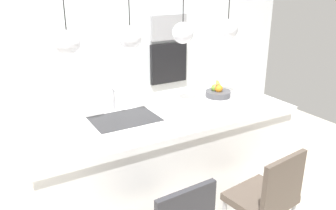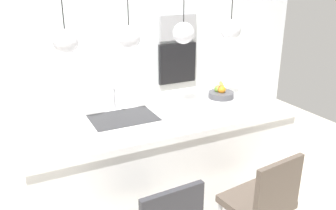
{
  "view_description": "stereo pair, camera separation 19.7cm",
  "coord_description": "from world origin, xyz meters",
  "px_view_note": "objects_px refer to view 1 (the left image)",
  "views": [
    {
      "loc": [
        -1.36,
        -2.52,
        2.07
      ],
      "look_at": [
        0.1,
        0.0,
        1.01
      ],
      "focal_mm": 36.5,
      "sensor_mm": 36.0,
      "label": 1
    },
    {
      "loc": [
        -1.19,
        -2.62,
        2.07
      ],
      "look_at": [
        0.1,
        0.0,
        1.01
      ],
      "focal_mm": 36.5,
      "sensor_mm": 36.0,
      "label": 2
    }
  ],
  "objects_px": {
    "microwave": "(168,27)",
    "chair_middle": "(267,196)",
    "fruit_bowl": "(218,92)",
    "oven": "(168,63)"
  },
  "relations": [
    {
      "from": "oven",
      "to": "chair_middle",
      "type": "bearing_deg",
      "value": -103.12
    },
    {
      "from": "fruit_bowl",
      "to": "microwave",
      "type": "distance_m",
      "value": 1.59
    },
    {
      "from": "oven",
      "to": "fruit_bowl",
      "type": "bearing_deg",
      "value": -100.77
    },
    {
      "from": "fruit_bowl",
      "to": "chair_middle",
      "type": "height_order",
      "value": "fruit_bowl"
    },
    {
      "from": "fruit_bowl",
      "to": "oven",
      "type": "height_order",
      "value": "oven"
    },
    {
      "from": "microwave",
      "to": "chair_middle",
      "type": "xyz_separation_m",
      "value": [
        -0.59,
        -2.55,
        -0.97
      ]
    },
    {
      "from": "fruit_bowl",
      "to": "oven",
      "type": "distance_m",
      "value": 1.52
    },
    {
      "from": "microwave",
      "to": "fruit_bowl",
      "type": "bearing_deg",
      "value": -100.77
    },
    {
      "from": "microwave",
      "to": "chair_middle",
      "type": "bearing_deg",
      "value": -103.12
    },
    {
      "from": "oven",
      "to": "chair_middle",
      "type": "relative_size",
      "value": 0.63
    }
  ]
}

